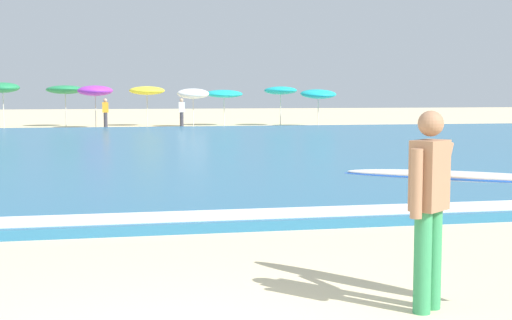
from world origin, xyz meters
TOP-DOWN VIEW (x-y plane):
  - sea at (0.00, 18.68)m, footprint 120.00×28.00m
  - surf_foam at (0.00, 5.28)m, footprint 120.00×0.86m
  - surfer_with_board at (2.31, 1.05)m, footprint 1.70×2.07m
  - beach_umbrella_1 at (-6.07, 35.61)m, footprint 1.76×1.77m
  - beach_umbrella_2 at (-2.93, 37.01)m, footprint 2.11×2.13m
  - beach_umbrella_3 at (-1.25, 34.59)m, footprint 1.86×1.88m
  - beach_umbrella_4 at (1.57, 36.59)m, footprint 2.01×2.03m
  - beach_umbrella_5 at (4.01, 35.03)m, footprint 1.77×1.80m
  - beach_umbrella_6 at (5.96, 36.44)m, footprint 2.15×2.17m
  - beach_umbrella_7 at (9.14, 35.76)m, footprint 1.89×1.90m
  - beach_umbrella_8 at (10.95, 34.24)m, footprint 2.01×2.05m
  - beachgoer_near_row_left at (-0.74, 34.11)m, footprint 0.32×0.20m
  - beachgoer_near_row_mid at (3.26, 33.92)m, footprint 0.32×0.20m

SIDE VIEW (x-z plane):
  - sea at x=0.00m, z-range 0.00..0.14m
  - surf_foam at x=0.00m, z-range 0.14..0.15m
  - beachgoer_near_row_left at x=-0.74m, z-range 0.05..1.63m
  - beachgoer_near_row_mid at x=3.26m, z-range 0.05..1.63m
  - surfer_with_board at x=2.31m, z-range 0.16..1.89m
  - beach_umbrella_8 at x=10.95m, z-range 0.73..2.87m
  - beach_umbrella_6 at x=5.96m, z-range 0.76..2.87m
  - beach_umbrella_5 at x=4.01m, z-range 0.74..2.91m
  - beach_umbrella_3 at x=-1.25m, z-range 0.84..3.13m
  - beach_umbrella_4 at x=1.57m, z-range 0.85..3.14m
  - beach_umbrella_7 at x=9.14m, z-range 0.88..3.12m
  - beach_umbrella_2 at x=-2.93m, z-range 0.88..3.21m
  - beach_umbrella_1 at x=-6.07m, z-range 0.92..3.37m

